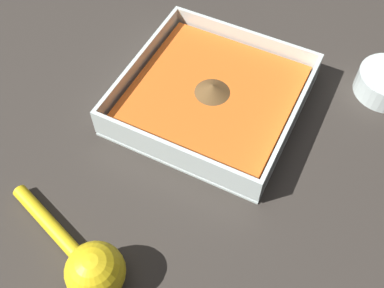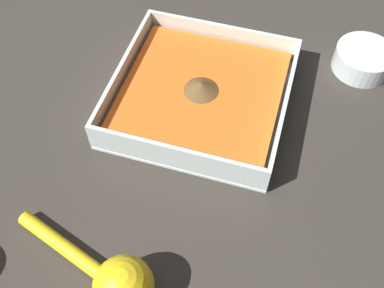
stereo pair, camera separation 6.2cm
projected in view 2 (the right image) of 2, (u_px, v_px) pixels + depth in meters
ground_plane at (210, 99)px, 0.70m from camera, size 4.00×4.00×0.00m
square_dish at (201, 96)px, 0.69m from camera, size 0.26×0.26×0.05m
spice_bowl at (363, 60)px, 0.73m from camera, size 0.09×0.09×0.04m
lemon_squeezer at (116, 281)px, 0.51m from camera, size 0.10×0.20×0.07m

